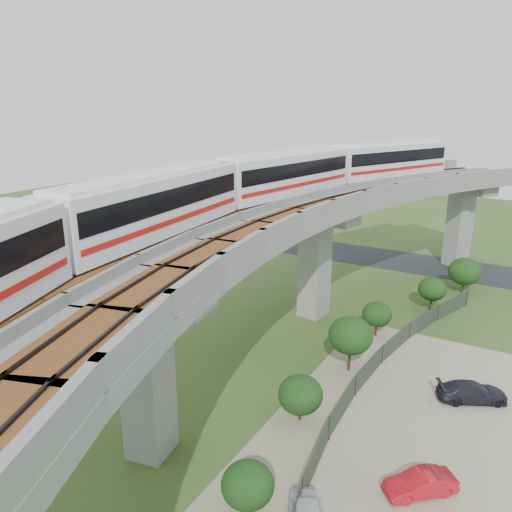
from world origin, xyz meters
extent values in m
plane|color=#375120|center=(0.00, 0.00, 0.00)|extent=(160.00, 160.00, 0.00)
cube|color=gray|center=(14.00, -2.00, 0.02)|extent=(18.00, 26.00, 0.04)
cube|color=#232326|center=(0.00, 30.00, 0.01)|extent=(60.00, 8.00, 0.03)
cube|color=#99968E|center=(9.12, 31.80, 4.20)|extent=(2.86, 2.93, 8.40)
cube|color=#99968E|center=(9.12, 31.80, 9.00)|extent=(7.21, 5.74, 1.20)
cube|color=#99968E|center=(0.91, 10.42, 4.20)|extent=(2.35, 2.51, 8.40)
cube|color=#99968E|center=(0.91, 10.42, 9.00)|extent=(7.31, 3.58, 1.20)
cube|color=#99968E|center=(0.91, -10.42, 4.20)|extent=(2.35, 2.51, 8.40)
cube|color=#99968E|center=(0.91, -10.42, 9.00)|extent=(7.31, 3.58, 1.20)
cube|color=gray|center=(6.19, 26.54, 10.00)|extent=(16.42, 20.91, 0.80)
cube|color=gray|center=(2.33, 28.44, 10.90)|extent=(8.66, 17.08, 1.00)
cube|color=gray|center=(10.04, 24.64, 10.90)|extent=(8.66, 17.08, 1.00)
cube|color=brown|center=(4.21, 27.51, 10.46)|extent=(10.68, 18.08, 0.12)
cube|color=black|center=(4.21, 27.51, 10.58)|extent=(9.69, 17.59, 0.12)
cube|color=brown|center=(8.16, 25.56, 10.46)|extent=(10.68, 18.08, 0.12)
cube|color=black|center=(8.16, 25.56, 10.58)|extent=(9.69, 17.59, 0.12)
cube|color=gray|center=(0.70, 9.13, 10.00)|extent=(11.77, 20.03, 0.80)
cube|color=gray|center=(-3.55, 9.78, 10.90)|extent=(3.22, 18.71, 1.00)
cube|color=gray|center=(4.95, 8.47, 10.90)|extent=(3.22, 18.71, 1.00)
cube|color=brown|center=(-1.48, 9.46, 10.46)|extent=(5.44, 19.05, 0.12)
cube|color=black|center=(-1.48, 9.46, 10.58)|extent=(4.35, 18.88, 0.12)
cube|color=brown|center=(2.87, 8.79, 10.46)|extent=(5.44, 19.05, 0.12)
cube|color=black|center=(2.87, 8.79, 10.58)|extent=(4.35, 18.88, 0.12)
cube|color=gray|center=(0.70, -9.13, 10.00)|extent=(11.77, 20.03, 0.80)
cube|color=gray|center=(-3.55, -9.78, 10.90)|extent=(3.22, 18.71, 1.00)
cube|color=gray|center=(4.95, -8.47, 10.90)|extent=(3.22, 18.71, 1.00)
cube|color=brown|center=(-1.48, -9.46, 10.46)|extent=(5.44, 19.05, 0.12)
cube|color=black|center=(-1.48, -9.46, 10.58)|extent=(4.35, 18.88, 0.12)
cube|color=brown|center=(2.87, -8.79, 10.46)|extent=(5.44, 19.05, 0.12)
cube|color=black|center=(2.87, -8.79, 10.58)|extent=(4.35, 18.88, 0.12)
cube|color=white|center=(-1.90, -6.05, 12.24)|extent=(4.15, 15.19, 3.20)
cube|color=white|center=(-1.90, -6.05, 13.94)|extent=(3.54, 14.39, 0.22)
cube|color=black|center=(-1.90, -6.05, 12.69)|extent=(4.15, 14.60, 1.15)
cube|color=red|center=(-1.90, -6.05, 11.49)|extent=(4.15, 14.60, 0.30)
cube|color=black|center=(-1.90, -6.05, 10.78)|extent=(3.13, 12.87, 0.28)
cube|color=white|center=(-1.47, 9.50, 12.24)|extent=(4.96, 15.24, 3.20)
cube|color=white|center=(-1.47, 9.50, 13.94)|extent=(4.31, 14.41, 0.22)
cube|color=black|center=(-1.47, 9.50, 12.69)|extent=(4.93, 14.65, 1.15)
cube|color=red|center=(-1.47, 9.50, 11.49)|extent=(4.93, 14.65, 0.30)
cube|color=black|center=(-1.47, 9.50, 10.78)|extent=(3.83, 12.89, 0.28)
cube|color=white|center=(2.81, 24.46, 12.24)|extent=(8.38, 14.85, 3.20)
cube|color=white|center=(2.81, 24.46, 13.94)|extent=(7.59, 13.95, 0.22)
cube|color=black|center=(2.81, 24.46, 12.69)|extent=(8.20, 14.33, 1.15)
cube|color=red|center=(2.81, 24.46, 11.49)|extent=(8.20, 14.33, 0.30)
cube|color=black|center=(2.81, 24.46, 10.78)|extent=(6.76, 12.47, 0.28)
cylinder|color=#2D382D|center=(12.25, 19.29, 0.75)|extent=(0.08, 0.08, 1.50)
cube|color=#2D382D|center=(11.38, 16.98, 0.75)|extent=(1.69, 4.77, 1.40)
cylinder|color=#2D382D|center=(10.62, 14.63, 0.75)|extent=(0.08, 0.08, 1.50)
cube|color=#2D382D|center=(9.98, 12.24, 0.75)|extent=(1.23, 4.91, 1.40)
cylinder|color=#2D382D|center=(9.45, 9.83, 0.75)|extent=(0.08, 0.08, 1.50)
cube|color=#2D382D|center=(9.03, 7.39, 0.75)|extent=(0.75, 4.99, 1.40)
cylinder|color=#2D382D|center=(8.74, 4.94, 0.75)|extent=(0.08, 0.08, 1.50)
cube|color=#2D382D|center=(8.56, 2.47, 0.75)|extent=(0.27, 5.04, 1.40)
cylinder|color=#2D382D|center=(8.50, 0.00, 0.75)|extent=(0.08, 0.08, 1.50)
cube|color=#2D382D|center=(8.56, -2.47, 0.75)|extent=(0.27, 5.04, 1.40)
cylinder|color=#2D382D|center=(8.74, -4.94, 0.75)|extent=(0.08, 0.08, 1.50)
cube|color=#2D382D|center=(9.03, -7.39, 0.75)|extent=(0.75, 4.99, 1.40)
cylinder|color=#2D382D|center=(9.45, -9.83, 0.75)|extent=(0.08, 0.08, 1.50)
cylinder|color=#382314|center=(11.34, 22.63, 0.63)|extent=(0.18, 0.18, 1.27)
ellipsoid|color=#133E16|center=(11.34, 22.63, 2.20)|extent=(3.10, 3.10, 2.63)
cylinder|color=#382314|center=(9.57, 16.61, 0.64)|extent=(0.18, 0.18, 1.29)
ellipsoid|color=#133E16|center=(9.57, 16.61, 2.03)|extent=(2.46, 2.46, 2.09)
cylinder|color=#382314|center=(6.93, 9.06, 0.58)|extent=(0.18, 0.18, 1.15)
ellipsoid|color=#133E16|center=(6.93, 9.06, 1.85)|extent=(2.33, 2.33, 1.98)
cylinder|color=#382314|center=(7.00, 2.78, 0.89)|extent=(0.18, 0.18, 1.77)
ellipsoid|color=#133E16|center=(7.00, 2.78, 2.68)|extent=(3.02, 3.02, 2.57)
cylinder|color=#382314|center=(6.53, -4.04, 0.47)|extent=(0.18, 0.18, 0.93)
ellipsoid|color=#133E16|center=(6.53, -4.04, 1.71)|extent=(2.60, 2.60, 2.21)
cylinder|color=#382314|center=(7.66, -11.76, 0.56)|extent=(0.18, 0.18, 1.11)
ellipsoid|color=#133E16|center=(7.66, -11.76, 1.82)|extent=(2.35, 2.35, 2.00)
imported|color=#B3101A|center=(13.91, -6.44, 0.61)|extent=(3.32, 3.23, 1.13)
imported|color=black|center=(14.86, 3.10, 0.65)|extent=(4.50, 3.50, 1.22)
camera|label=1|loc=(16.97, -26.95, 17.62)|focal=35.00mm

